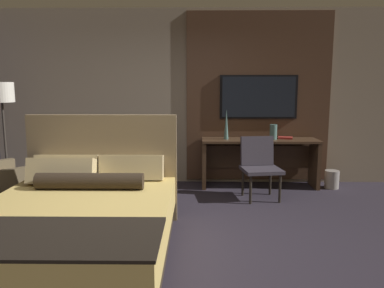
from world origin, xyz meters
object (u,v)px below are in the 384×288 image
Objects in this scene: desk_chair at (259,162)px; vase_short at (273,132)px; bed at (77,223)px; tv at (258,97)px; floor_lamp at (2,101)px; waste_bin at (332,179)px; vase_tall at (226,124)px; book at (285,138)px; desk at (259,154)px.

desk_chair is 0.74m from vase_short.
bed is 1.81× the size of tv.
tv reaches higher than vase_short.
bed reaches higher than vase_short.
floor_lamp is 5.86× the size of waste_bin.
floor_lamp reaches higher than vase_tall.
waste_bin is (0.72, -0.14, -0.64)m from book.
tv reaches higher than waste_bin.
tv is 3.82m from floor_lamp.
vase_tall is at bearing -176.42° from desk.
waste_bin is (1.66, -0.09, -0.86)m from vase_tall.
vase_short reaches higher than book.
book is at bearing 8.35° from floor_lamp.
vase_tall is 1.87m from waste_bin.
desk is at bearing 50.40° from bed.
desk is 0.42m from vase_short.
desk is 7.78× the size of vase_short.
waste_bin is (1.22, 0.49, -0.37)m from desk_chair.
vase_tall is 1.86× the size of book.
desk_chair is 0.85m from book.
floor_lamp is (-3.64, 0.02, 0.86)m from desk_chair.
book is at bearing 42.71° from desk_chair.
vase_short is (2.30, 2.49, 0.55)m from bed.
floor_lamp reaches higher than book.
desk is 6.46× the size of waste_bin.
desk_chair is 0.87m from vase_tall.
tv is 5.32× the size of vase_short.
book is at bearing 3.01° from vase_tall.
tv is 0.71m from vase_tall.
desk is 0.71m from vase_tall.
bed reaches higher than desk.
tv is 0.75× the size of floor_lamp.
waste_bin is at bearing -4.72° from vase_short.
bed is at bearing -134.50° from book.
bed is at bearing -132.73° from vase_short.
desk_chair is 3.11× the size of waste_bin.
tv is 4.94× the size of book.
floor_lamp is at bearing 130.01° from bed.
vase_tall is at bearing 177.01° from waste_bin.
desk_chair is at bearing -117.93° from vase_short.
tv is 1.73m from waste_bin.
tv is 1.42× the size of desk_chair.
bed is 4.04m from waste_bin.
floor_lamp is at bearing -172.07° from vase_short.
desk reaches higher than waste_bin.
tv is (2.10, 2.75, 1.09)m from bed.
desk is 3.88m from floor_lamp.
tv is 1.22m from desk_chair.
vase_short is 0.24m from book.
desk_chair is 3.74× the size of vase_short.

